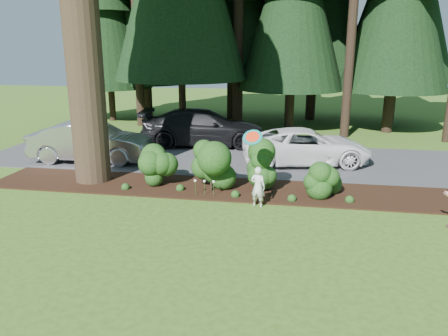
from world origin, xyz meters
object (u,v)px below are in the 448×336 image
(car_silver_wagon, at_px, (91,142))
(frisbee, at_px, (253,137))
(car_white_suv, at_px, (306,146))
(car_dark_suv, at_px, (204,127))
(child, at_px, (258,187))

(car_silver_wagon, xyz_separation_m, frisbee, (7.19, -4.24, 1.30))
(car_white_suv, height_order, frisbee, frisbee)
(car_white_suv, distance_m, frisbee, 5.79)
(car_white_suv, distance_m, car_dark_suv, 5.61)
(car_white_suv, height_order, car_dark_suv, car_dark_suv)
(car_white_suv, xyz_separation_m, car_dark_suv, (-4.90, 2.73, 0.15))
(car_white_suv, bearing_deg, car_silver_wagon, 86.88)
(car_dark_suv, distance_m, frisbee, 8.82)
(car_silver_wagon, bearing_deg, child, -123.11)
(child, bearing_deg, car_dark_suv, -51.46)
(car_dark_suv, height_order, child, car_dark_suv)
(car_white_suv, xyz_separation_m, child, (-1.46, -5.27, -0.13))
(car_white_suv, relative_size, child, 4.18)
(frisbee, bearing_deg, car_dark_suv, 111.92)
(car_silver_wagon, height_order, car_white_suv, car_silver_wagon)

